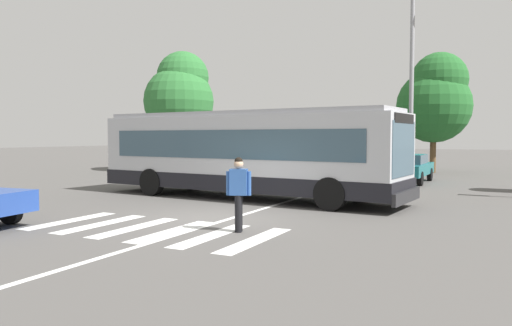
% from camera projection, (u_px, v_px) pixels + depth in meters
% --- Properties ---
extents(ground_plane, '(160.00, 160.00, 0.00)m').
position_uv_depth(ground_plane, '(216.00, 217.00, 13.37)').
color(ground_plane, '#514F4C').
extents(city_transit_bus, '(11.65, 3.70, 3.06)m').
position_uv_depth(city_transit_bus, '(245.00, 154.00, 17.49)').
color(city_transit_bus, black).
rests_on(city_transit_bus, ground_plane).
extents(pedestrian_crossing_street, '(0.55, 0.38, 1.72)m').
position_uv_depth(pedestrian_crossing_street, '(239.00, 190.00, 11.30)').
color(pedestrian_crossing_street, black).
rests_on(pedestrian_crossing_street, ground_plane).
extents(parked_car_black, '(1.90, 4.51, 1.35)m').
position_uv_depth(parked_car_black, '(300.00, 163.00, 26.36)').
color(parked_car_black, black).
rests_on(parked_car_black, ground_plane).
extents(parked_car_charcoal, '(1.90, 4.51, 1.35)m').
position_uv_depth(parked_car_charcoal, '(353.00, 165.00, 24.99)').
color(parked_car_charcoal, black).
rests_on(parked_car_charcoal, ground_plane).
extents(parked_car_teal, '(1.94, 4.53, 1.35)m').
position_uv_depth(parked_car_teal, '(407.00, 166.00, 23.52)').
color(parked_car_teal, black).
rests_on(parked_car_teal, ground_plane).
extents(twin_arm_street_lamp, '(4.59, 0.32, 9.83)m').
position_uv_depth(twin_arm_street_lamp, '(412.00, 54.00, 22.77)').
color(twin_arm_street_lamp, '#939399').
rests_on(twin_arm_street_lamp, ground_plane).
extents(background_tree_left, '(4.37, 4.37, 7.55)m').
position_uv_depth(background_tree_left, '(180.00, 95.00, 30.98)').
color(background_tree_left, brown).
rests_on(background_tree_left, ground_plane).
extents(background_tree_right, '(4.43, 4.43, 7.24)m').
position_uv_depth(background_tree_right, '(435.00, 99.00, 29.78)').
color(background_tree_right, brown).
rests_on(background_tree_right, ground_plane).
extents(crosswalk_painted_stripes, '(5.85, 2.89, 0.01)m').
position_uv_depth(crosswalk_painted_stripes, '(153.00, 229.00, 11.62)').
color(crosswalk_painted_stripes, silver).
rests_on(crosswalk_painted_stripes, ground_plane).
extents(lane_center_line, '(0.16, 24.00, 0.01)m').
position_uv_depth(lane_center_line, '(263.00, 209.00, 14.95)').
color(lane_center_line, silver).
rests_on(lane_center_line, ground_plane).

